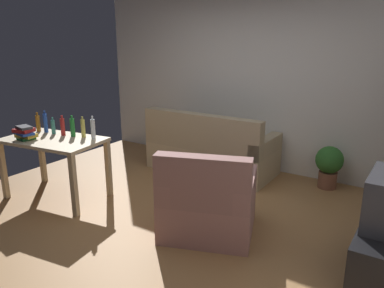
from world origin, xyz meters
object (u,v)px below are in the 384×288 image
at_px(potted_plant, 329,164).
at_px(book_stack, 25,133).
at_px(bottle_red, 63,127).
at_px(couch, 210,152).
at_px(bottle_tall, 53,127).
at_px(bottle_blue, 45,123).
at_px(bottle_squat, 83,128).
at_px(desk, 54,147).
at_px(bottle_amber, 38,123).
at_px(armchair, 208,204).
at_px(bottle_clear, 93,129).
at_px(bottle_green, 72,127).

distance_m(potted_plant, book_stack, 3.85).
bearing_deg(bottle_red, couch, 55.24).
bearing_deg(bottle_tall, bottle_blue, 179.30).
bearing_deg(bottle_squat, couch, 61.12).
distance_m(desk, bottle_blue, 0.44).
bearing_deg(bottle_amber, bottle_tall, 3.71).
bearing_deg(couch, book_stack, 56.42).
bearing_deg(bottle_tall, couch, 52.08).
relative_size(bottle_blue, bottle_squat, 1.09).
xyz_separation_m(desk, bottle_amber, (-0.46, 0.13, 0.22)).
distance_m(armchair, bottle_blue, 2.45).
xyz_separation_m(desk, bottle_squat, (0.26, 0.26, 0.22)).
height_order(desk, potted_plant, desk).
xyz_separation_m(couch, potted_plant, (1.64, 0.31, 0.02)).
height_order(potted_plant, bottle_clear, bottle_clear).
distance_m(desk, bottle_red, 0.28).
bearing_deg(bottle_amber, potted_plant, 32.00).
distance_m(armchair, bottle_amber, 2.57).
distance_m(potted_plant, bottle_green, 3.33).
height_order(armchair, bottle_red, bottle_red).
bearing_deg(desk, bottle_green, 52.33).
relative_size(armchair, book_stack, 4.08).
xyz_separation_m(bottle_amber, bottle_clear, (0.88, 0.12, 0.02)).
bearing_deg(bottle_squat, bottle_tall, -166.86).
xyz_separation_m(couch, bottle_squat, (-0.87, -1.58, 0.57)).
xyz_separation_m(potted_plant, bottle_amber, (-3.23, -2.02, 0.54)).
bearing_deg(bottle_blue, bottle_amber, -171.01).
bearing_deg(couch, bottle_red, 55.24).
bearing_deg(couch, bottle_blue, 48.96).
distance_m(bottle_clear, book_stack, 0.81).
height_order(bottle_tall, bottle_green, bottle_green).
xyz_separation_m(potted_plant, bottle_clear, (-2.34, -1.89, 0.55)).
relative_size(couch, desk, 1.44).
bearing_deg(bottle_clear, bottle_amber, -172.00).
height_order(bottle_red, book_stack, bottle_red).
relative_size(bottle_red, book_stack, 0.91).
distance_m(potted_plant, bottle_clear, 3.06).
distance_m(couch, desk, 2.19).
height_order(bottle_amber, bottle_green, bottle_green).
xyz_separation_m(bottle_amber, bottle_green, (0.58, 0.07, 0.01)).
bearing_deg(bottle_blue, bottle_squat, 9.66).
xyz_separation_m(bottle_blue, bottle_tall, (0.15, -0.00, -0.03)).
distance_m(desk, bottle_clear, 0.55).
bearing_deg(armchair, bottle_tall, -17.64).
bearing_deg(bottle_green, bottle_clear, 9.41).
bearing_deg(book_stack, potted_plant, 38.26).
bearing_deg(bottle_clear, book_stack, -144.21).
bearing_deg(bottle_clear, desk, -148.68).
distance_m(bottle_blue, book_stack, 0.38).
bearing_deg(desk, bottle_squat, 36.63).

